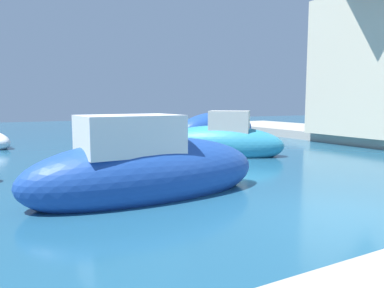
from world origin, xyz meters
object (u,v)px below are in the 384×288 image
(moored_boat_3, at_px, (147,170))
(quayside_tree, at_px, (379,75))
(moored_boat_4, at_px, (220,142))
(moored_boat_0, at_px, (218,129))

(moored_boat_3, relative_size, quayside_tree, 1.31)
(moored_boat_4, bearing_deg, moored_boat_0, -81.11)
(moored_boat_3, height_order, quayside_tree, quayside_tree)
(moored_boat_4, xyz_separation_m, quayside_tree, (8.95, -0.89, 3.07))
(moored_boat_0, distance_m, moored_boat_3, 13.94)
(moored_boat_3, bearing_deg, moored_boat_0, 48.17)
(moored_boat_4, bearing_deg, quayside_tree, -145.12)
(moored_boat_3, bearing_deg, moored_boat_4, 40.50)
(moored_boat_0, xyz_separation_m, moored_boat_3, (-8.84, -10.78, 0.04))
(moored_boat_3, distance_m, moored_boat_4, 7.04)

